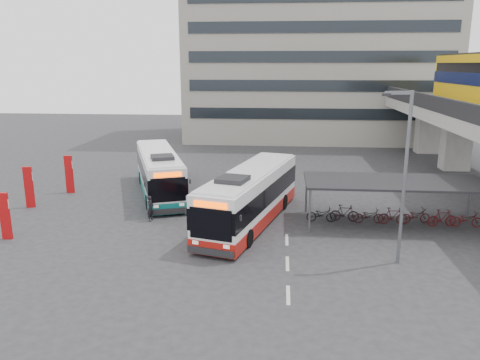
# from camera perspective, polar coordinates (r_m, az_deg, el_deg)

# --- Properties ---
(ground) EXTENTS (120.00, 120.00, 0.00)m
(ground) POSITION_cam_1_polar(r_m,az_deg,el_deg) (24.65, -0.14, -7.11)
(ground) COLOR #28282B
(ground) RESTS_ON ground
(bike_shelter) EXTENTS (10.00, 4.00, 2.54)m
(bike_shelter) POSITION_cam_1_polar(r_m,az_deg,el_deg) (27.72, 18.25, -2.47)
(bike_shelter) COLOR #595B60
(bike_shelter) RESTS_ON ground
(office_block) EXTENTS (30.00, 15.00, 25.00)m
(office_block) POSITION_cam_1_polar(r_m,az_deg,el_deg) (59.14, 9.26, 17.32)
(office_block) COLOR gray
(office_block) RESTS_ON ground
(road_markings) EXTENTS (0.15, 7.60, 0.01)m
(road_markings) POSITION_cam_1_polar(r_m,az_deg,el_deg) (21.79, 5.80, -10.10)
(road_markings) COLOR beige
(road_markings) RESTS_ON ground
(bus_main) EXTENTS (5.32, 11.48, 3.32)m
(bus_main) POSITION_cam_1_polar(r_m,az_deg,el_deg) (26.56, 1.29, -2.04)
(bus_main) COLOR white
(bus_main) RESTS_ON ground
(bus_teal) EXTENTS (6.01, 11.07, 3.23)m
(bus_teal) POSITION_cam_1_polar(r_m,az_deg,el_deg) (33.06, -9.83, 0.89)
(bus_teal) COLOR white
(bus_teal) RESTS_ON ground
(pedestrian) EXTENTS (0.44, 0.60, 1.51)m
(pedestrian) POSITION_cam_1_polar(r_m,az_deg,el_deg) (27.55, -10.86, -3.41)
(pedestrian) COLOR black
(pedestrian) RESTS_ON ground
(lamp_post) EXTENTS (1.36, 0.39, 7.79)m
(lamp_post) POSITION_cam_1_polar(r_m,az_deg,el_deg) (21.59, 19.30, 1.35)
(lamp_post) COLOR #595B60
(lamp_post) RESTS_ON ground
(sign_totem_south) EXTENTS (0.54, 0.18, 2.50)m
(sign_totem_south) POSITION_cam_1_polar(r_m,az_deg,el_deg) (27.00, -26.73, -3.87)
(sign_totem_south) COLOR #AA0A0C
(sign_totem_south) RESTS_ON ground
(sign_totem_mid) EXTENTS (0.57, 0.27, 2.64)m
(sign_totem_mid) POSITION_cam_1_polar(r_m,az_deg,el_deg) (32.29, -24.34, -0.74)
(sign_totem_mid) COLOR #AA0A0C
(sign_totem_mid) RESTS_ON ground
(sign_totem_north) EXTENTS (0.58, 0.17, 2.66)m
(sign_totem_north) POSITION_cam_1_polar(r_m,az_deg,el_deg) (34.94, -20.11, 0.72)
(sign_totem_north) COLOR #AA0A0C
(sign_totem_north) RESTS_ON ground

